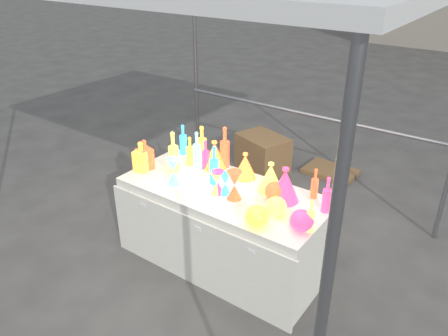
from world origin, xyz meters
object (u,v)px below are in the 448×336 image
Objects in this scene: bottle_0 at (202,143)px; lampshade_0 at (215,155)px; hourglass_0 at (234,185)px; globe_0 at (257,217)px; cardboard_box_closed at (263,153)px; decanter_0 at (141,156)px; display_table at (223,226)px.

lampshade_0 is (0.20, -0.06, -0.04)m from bottle_0.
bottle_0 reaches higher than hourglass_0.
bottle_0 is 1.21m from globe_0.
bottle_0 reaches higher than cardboard_box_closed.
lampshade_0 is (0.37, -1.53, 0.66)m from cardboard_box_closed.
hourglass_0 is (0.97, 0.08, -0.02)m from decanter_0.
globe_0 is 1.01m from lampshade_0.
display_table is at bearing -50.16° from cardboard_box_closed.
cardboard_box_closed is at bearing 114.05° from hourglass_0.
decanter_0 is at bearing -175.48° from hourglass_0.
bottle_0 reaches higher than display_table.
lampshade_0 reaches higher than display_table.
cardboard_box_closed is 2.34× the size of lampshade_0.
decanter_0 is at bearing -159.67° from lampshade_0.
cardboard_box_closed is 2.08m from decanter_0.
display_table is 2.94× the size of cardboard_box_closed.
cardboard_box_closed is 1.63m from bottle_0.
bottle_0 is at bearing 147.53° from globe_0.
display_table is at bearing -35.04° from bottle_0.
cardboard_box_closed is at bearing 96.97° from bottle_0.
hourglass_0 is 0.59m from lampshade_0.
hourglass_0 is 1.35× the size of globe_0.
display_table is 7.45× the size of hourglass_0.
decanter_0 is (-0.13, -1.96, 0.67)m from cardboard_box_closed.
bottle_0 is 1.42× the size of hourglass_0.
lampshade_0 is at bearing 142.46° from hourglass_0.
bottle_0 is (-0.50, 0.35, 0.55)m from display_table.
globe_0 is (1.20, -2.11, 0.60)m from cardboard_box_closed.
decanter_0 is 1.16× the size of hourglass_0.
cardboard_box_closed is 2.53× the size of hourglass_0.
hourglass_0 is at bearing -32.53° from bottle_0.
cardboard_box_closed is at bearing 110.59° from display_table.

